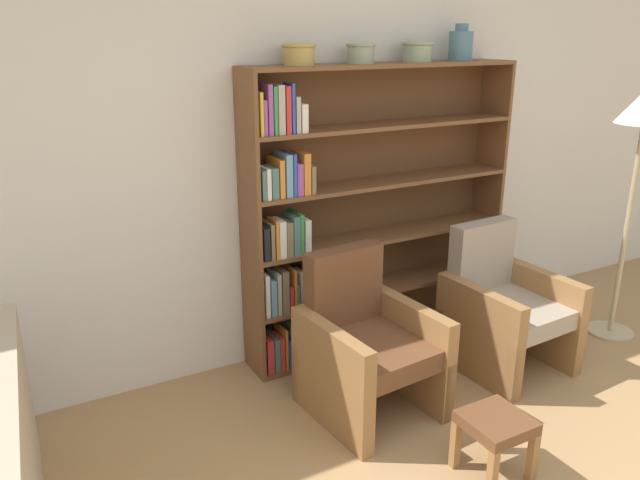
% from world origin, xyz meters
% --- Properties ---
extents(wall_back, '(12.00, 0.06, 2.75)m').
position_xyz_m(wall_back, '(0.00, 2.38, 1.38)').
color(wall_back, silver).
rests_on(wall_back, ground).
extents(bookshelf, '(1.89, 0.30, 1.89)m').
position_xyz_m(bookshelf, '(0.21, 2.21, 0.91)').
color(bookshelf, brown).
rests_on(bookshelf, ground).
extents(bowl_terracotta, '(0.20, 0.20, 0.12)m').
position_xyz_m(bowl_terracotta, '(-0.19, 2.19, 1.95)').
color(bowl_terracotta, tan).
rests_on(bowl_terracotta, bookshelf).
extents(bowl_copper, '(0.18, 0.18, 0.12)m').
position_xyz_m(bowl_copper, '(0.23, 2.19, 1.95)').
color(bowl_copper, gray).
rests_on(bowl_copper, bookshelf).
extents(bowl_slate, '(0.21, 0.21, 0.12)m').
position_xyz_m(bowl_slate, '(0.65, 2.19, 1.96)').
color(bowl_slate, gray).
rests_on(bowl_slate, bookshelf).
extents(vase_tall, '(0.16, 0.16, 0.23)m').
position_xyz_m(vase_tall, '(1.00, 2.19, 1.99)').
color(vase_tall, slate).
rests_on(vase_tall, bookshelf).
extents(armchair_leather, '(0.69, 0.73, 0.90)m').
position_xyz_m(armchair_leather, '(-0.12, 1.54, 0.39)').
color(armchair_leather, olive).
rests_on(armchair_leather, ground).
extents(armchair_cushioned, '(0.67, 0.71, 0.90)m').
position_xyz_m(armchair_cushioned, '(0.93, 1.54, 0.39)').
color(armchair_cushioned, olive).
rests_on(armchair_cushioned, ground).
extents(footstool, '(0.30, 0.30, 0.32)m').
position_xyz_m(footstool, '(0.11, 0.74, 0.25)').
color(footstool, olive).
rests_on(footstool, ground).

